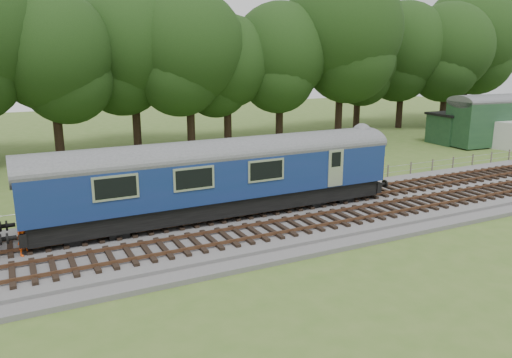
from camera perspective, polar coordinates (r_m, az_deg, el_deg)
ground at (r=26.08m, az=8.05°, el=-4.12°), size 120.00×120.00×0.00m
ballast at (r=26.03m, az=8.06°, el=-3.76°), size 70.00×7.00×0.35m
track_north at (r=27.06m, az=6.39°, el=-2.48°), size 67.20×2.40×0.21m
track_south at (r=24.73m, az=10.19°, el=-4.21°), size 67.20×2.40×0.21m
fence at (r=29.71m, az=3.11°, el=-1.74°), size 64.00×0.12×1.00m
tree_line at (r=45.33m, az=-7.99°, el=3.64°), size 70.00×8.00×18.00m
dmu_railcar at (r=24.06m, az=-4.19°, el=0.89°), size 18.05×2.86×3.88m
worker at (r=21.71m, az=-25.05°, el=-5.91°), size 0.70×0.66×1.60m
shed at (r=49.99m, az=21.37°, el=5.45°), size 3.72×3.72×2.84m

